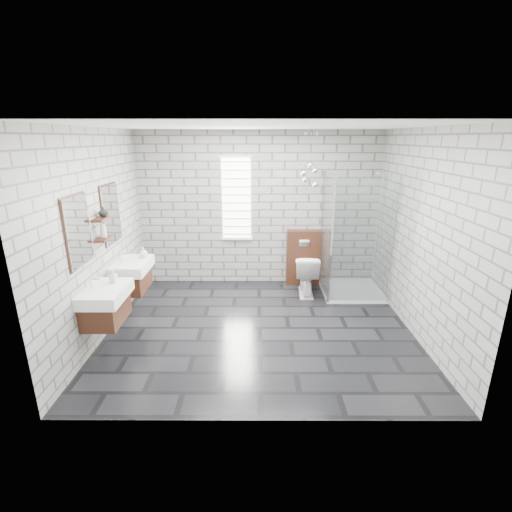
{
  "coord_description": "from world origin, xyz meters",
  "views": [
    {
      "loc": [
        -0.04,
        -4.68,
        2.57
      ],
      "look_at": [
        -0.05,
        0.35,
        0.96
      ],
      "focal_mm": 26.0,
      "sensor_mm": 36.0,
      "label": 1
    }
  ],
  "objects_px": {
    "cistern_panel": "(303,257)",
    "toilet": "(306,274)",
    "vanity_left": "(102,295)",
    "shower_enclosure": "(349,267)",
    "vanity_right": "(130,267)"
  },
  "relations": [
    {
      "from": "cistern_panel",
      "to": "shower_enclosure",
      "type": "xyz_separation_m",
      "value": [
        0.7,
        -0.52,
        0.0
      ]
    },
    {
      "from": "vanity_left",
      "to": "toilet",
      "type": "height_order",
      "value": "vanity_left"
    },
    {
      "from": "vanity_left",
      "to": "cistern_panel",
      "type": "distance_m",
      "value": 3.54
    },
    {
      "from": "cistern_panel",
      "to": "toilet",
      "type": "bearing_deg",
      "value": -90.0
    },
    {
      "from": "vanity_left",
      "to": "toilet",
      "type": "xyz_separation_m",
      "value": [
        2.71,
        1.8,
        -0.4
      ]
    },
    {
      "from": "cistern_panel",
      "to": "toilet",
      "type": "xyz_separation_m",
      "value": [
        0.0,
        -0.47,
        -0.15
      ]
    },
    {
      "from": "vanity_left",
      "to": "toilet",
      "type": "relative_size",
      "value": 2.22
    },
    {
      "from": "cistern_panel",
      "to": "shower_enclosure",
      "type": "relative_size",
      "value": 0.49
    },
    {
      "from": "toilet",
      "to": "vanity_right",
      "type": "bearing_deg",
      "value": 19.44
    },
    {
      "from": "vanity_right",
      "to": "vanity_left",
      "type": "bearing_deg",
      "value": -90.0
    },
    {
      "from": "vanity_right",
      "to": "cistern_panel",
      "type": "xyz_separation_m",
      "value": [
        2.71,
        1.27,
        -0.26
      ]
    },
    {
      "from": "shower_enclosure",
      "to": "toilet",
      "type": "relative_size",
      "value": 2.88
    },
    {
      "from": "vanity_left",
      "to": "shower_enclosure",
      "type": "xyz_separation_m",
      "value": [
        3.41,
        1.76,
        -0.25
      ]
    },
    {
      "from": "cistern_panel",
      "to": "toilet",
      "type": "relative_size",
      "value": 1.42
    },
    {
      "from": "vanity_right",
      "to": "toilet",
      "type": "xyz_separation_m",
      "value": [
        2.71,
        0.8,
        -0.4
      ]
    }
  ]
}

